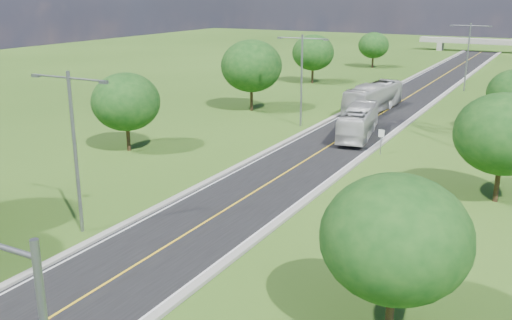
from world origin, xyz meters
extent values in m
plane|color=#2A4814|center=(0.00, 60.00, 0.00)|extent=(260.00, 260.00, 0.00)
cube|color=black|center=(0.00, 66.00, 0.03)|extent=(8.00, 150.00, 0.06)
cube|color=gray|center=(-4.25, 66.00, 0.11)|extent=(0.50, 150.00, 0.22)
cube|color=gray|center=(4.25, 66.00, 0.11)|extent=(0.50, 150.00, 0.22)
cylinder|color=slate|center=(5.20, 38.00, 1.20)|extent=(0.08, 0.08, 2.40)
cube|color=white|center=(5.20, 37.97, 2.00)|extent=(0.55, 0.04, 0.70)
cube|color=gray|center=(-10.00, 140.00, 1.00)|extent=(1.20, 3.00, 2.00)
cube|color=gray|center=(0.00, 140.00, 2.60)|extent=(30.00, 3.00, 1.20)
cylinder|color=slate|center=(-6.00, 12.00, 5.00)|extent=(0.22, 0.22, 10.00)
cylinder|color=slate|center=(-7.40, 12.00, 9.60)|extent=(2.80, 0.12, 0.12)
cylinder|color=slate|center=(-4.60, 12.00, 9.60)|extent=(2.80, 0.12, 0.12)
cube|color=slate|center=(-8.70, 12.00, 9.55)|extent=(0.50, 0.25, 0.18)
cube|color=slate|center=(-3.30, 12.00, 9.55)|extent=(0.50, 0.25, 0.18)
cylinder|color=slate|center=(-6.00, 45.00, 5.00)|extent=(0.22, 0.22, 10.00)
cylinder|color=slate|center=(-7.40, 45.00, 9.60)|extent=(2.80, 0.12, 0.12)
cylinder|color=slate|center=(-4.60, 45.00, 9.60)|extent=(2.80, 0.12, 0.12)
cube|color=slate|center=(-8.70, 45.00, 9.55)|extent=(0.50, 0.25, 0.18)
cube|color=slate|center=(-3.30, 45.00, 9.55)|extent=(0.50, 0.25, 0.18)
cylinder|color=slate|center=(6.00, 78.00, 5.00)|extent=(0.22, 0.22, 10.00)
cylinder|color=slate|center=(4.60, 78.00, 9.60)|extent=(2.80, 0.12, 0.12)
cylinder|color=slate|center=(7.40, 78.00, 9.60)|extent=(2.80, 0.12, 0.12)
cube|color=slate|center=(3.30, 78.00, 9.55)|extent=(0.50, 0.25, 0.18)
cube|color=slate|center=(8.70, 78.00, 9.55)|extent=(0.50, 0.25, 0.18)
cylinder|color=black|center=(-16.00, 28.00, 1.35)|extent=(0.36, 0.36, 2.70)
ellipsoid|color=#0F3911|center=(-16.00, 28.00, 4.65)|extent=(6.30, 6.30, 5.36)
cylinder|color=black|center=(-15.00, 50.00, 1.62)|extent=(0.36, 0.36, 3.24)
ellipsoid|color=#0F3911|center=(-15.00, 50.00, 5.58)|extent=(7.56, 7.56, 6.43)
cylinder|color=black|center=(-17.00, 74.00, 1.44)|extent=(0.36, 0.36, 2.88)
ellipsoid|color=#0F3911|center=(-17.00, 74.00, 4.96)|extent=(6.72, 6.72, 5.71)
cylinder|color=black|center=(-14.50, 98.00, 1.26)|extent=(0.36, 0.36, 2.52)
ellipsoid|color=#0F3911|center=(-14.50, 98.00, 4.34)|extent=(5.88, 5.88, 5.00)
cylinder|color=black|center=(14.00, 10.00, 1.35)|extent=(0.36, 0.36, 2.70)
ellipsoid|color=#0F3911|center=(14.00, 10.00, 4.65)|extent=(6.30, 6.30, 5.36)
cylinder|color=black|center=(16.00, 30.00, 1.44)|extent=(0.36, 0.36, 2.88)
ellipsoid|color=#0F3911|center=(16.00, 30.00, 4.96)|extent=(6.72, 6.72, 5.71)
imported|color=silver|center=(1.26, 43.19, 1.62)|extent=(4.53, 11.50, 3.13)
imported|color=beige|center=(-1.42, 56.62, 1.78)|extent=(4.04, 12.54, 3.43)
camera|label=1|loc=(19.28, -11.68, 14.40)|focal=40.00mm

